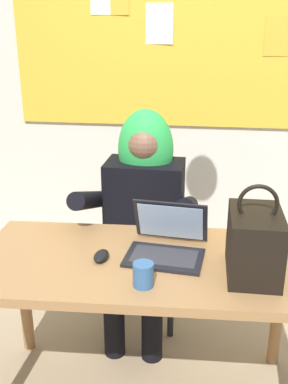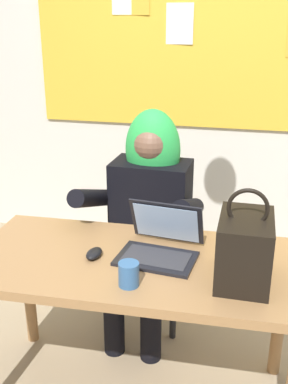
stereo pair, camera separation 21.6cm
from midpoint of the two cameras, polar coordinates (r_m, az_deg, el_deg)
name	(u,v)px [view 1 (the left image)]	position (r m, az deg, el deg)	size (l,w,h in m)	color
wall_back_bulletin	(185,47)	(3.35, 3.22, 17.51)	(6.74, 1.84, 2.97)	silver
desk_main	(144,279)	(2.00, -3.18, -10.78)	(1.45, 0.74, 0.72)	#A37547
chair_at_desk	(146,235)	(2.69, -2.06, -5.41)	(0.42, 0.42, 0.89)	#2D3347
person_costumed	(143,207)	(2.48, -2.66, -1.90)	(0.60, 0.61, 1.24)	black
laptop	(167,243)	(1.98, -0.29, -6.42)	(0.35, 0.33, 0.22)	black
computer_mouse	(101,256)	(1.97, -8.52, -7.93)	(0.06, 0.10, 0.03)	black
handbag	(254,243)	(1.82, 10.27, -6.40)	(0.20, 0.30, 0.38)	black
coffee_mug	(143,275)	(1.76, -3.67, -10.31)	(0.08, 0.08, 0.10)	#336099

